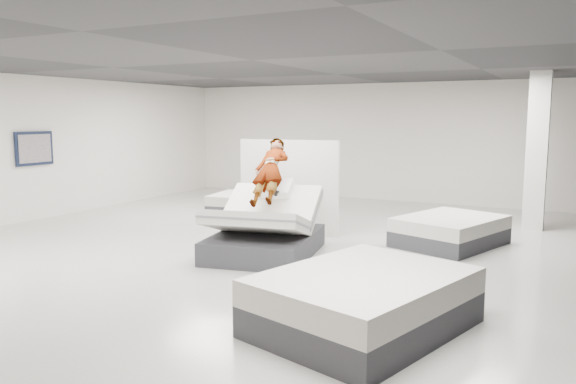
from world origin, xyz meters
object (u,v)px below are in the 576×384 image
object	(u,v)px
hero_bed	(265,231)
flat_bed_right_near	(364,301)
wall_poster	(34,148)
divider_panel	(289,187)
column	(537,151)
flat_bed_right_far	(450,231)
flat_bed_left_far	(251,205)
person	(270,181)
remote	(277,193)

from	to	relation	value
hero_bed	flat_bed_right_near	world-z (taller)	hero_bed
wall_poster	divider_panel	bearing A→B (deg)	12.74
hero_bed	flat_bed_right_near	size ratio (longest dim) A/B	0.90
hero_bed	column	bearing A→B (deg)	49.33
flat_bed_right_far	flat_bed_right_near	world-z (taller)	flat_bed_right_near
flat_bed_right_near	flat_bed_left_far	size ratio (longest dim) A/B	1.36
person	wall_poster	size ratio (longest dim) A/B	1.62
divider_panel	flat_bed_right_far	distance (m)	3.15
hero_bed	remote	size ratio (longest dim) A/B	17.04
flat_bed_right_near	flat_bed_left_far	distance (m)	7.34
person	column	world-z (taller)	column
remote	wall_poster	bearing A→B (deg)	164.48
person	flat_bed_left_far	xyz separation A→B (m)	(-2.13, 2.88, -0.98)
remote	divider_panel	xyz separation A→B (m)	(-0.67, 1.72, -0.13)
remote	column	distance (m)	5.73
person	column	xyz separation A→B (m)	(3.88, 4.14, 0.38)
flat_bed_left_far	flat_bed_right_far	bearing A→B (deg)	-12.03
flat_bed_right_near	flat_bed_left_far	world-z (taller)	flat_bed_right_near
hero_bed	flat_bed_right_far	distance (m)	3.38
divider_panel	flat_bed_right_far	bearing A→B (deg)	1.88
column	wall_poster	distance (m)	10.71
hero_bed	remote	distance (m)	0.69
column	divider_panel	bearing A→B (deg)	-147.49
flat_bed_right_near	wall_poster	world-z (taller)	wall_poster
hero_bed	flat_bed_left_far	distance (m)	3.87
divider_panel	wall_poster	size ratio (longest dim) A/B	2.14
flat_bed_right_near	person	bearing A→B (deg)	134.81
hero_bed	column	world-z (taller)	column
remote	column	xyz separation A→B (m)	(3.59, 4.44, 0.54)
flat_bed_right_far	wall_poster	world-z (taller)	wall_poster
hero_bed	wall_poster	xyz separation A→B (m)	(-6.12, 0.44, 1.20)
flat_bed_right_near	flat_bed_left_far	xyz separation A→B (m)	(-4.79, 5.56, -0.07)
flat_bed_left_far	wall_poster	size ratio (longest dim) A/B	2.06
divider_panel	wall_poster	world-z (taller)	wall_poster
remote	flat_bed_right_near	bearing A→B (deg)	-56.61
person	flat_bed_left_far	size ratio (longest dim) A/B	0.78
divider_panel	flat_bed_left_far	distance (m)	2.38
flat_bed_right_near	hero_bed	bearing A→B (deg)	137.54
flat_bed_right_far	flat_bed_left_far	distance (m)	4.90
flat_bed_right_near	column	world-z (taller)	column
divider_panel	flat_bed_right_far	world-z (taller)	divider_panel
hero_bed	flat_bed_left_far	xyz separation A→B (m)	(-2.20, 3.18, -0.16)
flat_bed_right_far	flat_bed_left_far	bearing A→B (deg)	167.97
remote	column	size ratio (longest dim) A/B	0.04
hero_bed	person	world-z (taller)	person
flat_bed_right_far	column	bearing A→B (deg)	61.90
flat_bed_left_far	wall_poster	world-z (taller)	wall_poster
hero_bed	person	xyz separation A→B (m)	(-0.06, 0.30, 0.82)
person	flat_bed_right_near	world-z (taller)	person
column	wall_poster	size ratio (longest dim) A/B	3.37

